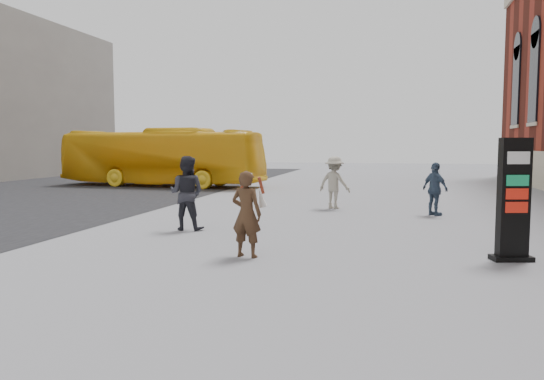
% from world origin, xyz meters
% --- Properties ---
extents(ground, '(100.00, 100.00, 0.00)m').
position_xyz_m(ground, '(0.00, 0.00, 0.00)').
color(ground, '#9E9EA3').
extents(info_pylon, '(0.80, 0.53, 2.28)m').
position_xyz_m(info_pylon, '(4.72, 1.00, 1.14)').
color(info_pylon, black).
rests_on(info_pylon, ground).
extents(woman, '(0.70, 0.65, 1.66)m').
position_xyz_m(woman, '(-0.16, 0.21, 0.85)').
color(woman, '#422818').
rests_on(woman, ground).
extents(bus, '(10.69, 3.31, 2.93)m').
position_xyz_m(bus, '(-8.93, 15.65, 1.47)').
color(bus, yellow).
rests_on(bus, road).
extents(pedestrian_a, '(0.92, 0.72, 1.86)m').
position_xyz_m(pedestrian_a, '(-2.49, 2.97, 0.93)').
color(pedestrian_a, '#26272E').
rests_on(pedestrian_a, ground).
extents(pedestrian_b, '(1.29, 1.03, 1.74)m').
position_xyz_m(pedestrian_b, '(0.66, 8.14, 0.87)').
color(pedestrian_b, '#9C9583').
rests_on(pedestrian_b, ground).
extents(pedestrian_c, '(0.92, 0.97, 1.61)m').
position_xyz_m(pedestrian_c, '(3.80, 7.10, 0.80)').
color(pedestrian_c, '#3B4D64').
rests_on(pedestrian_c, ground).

